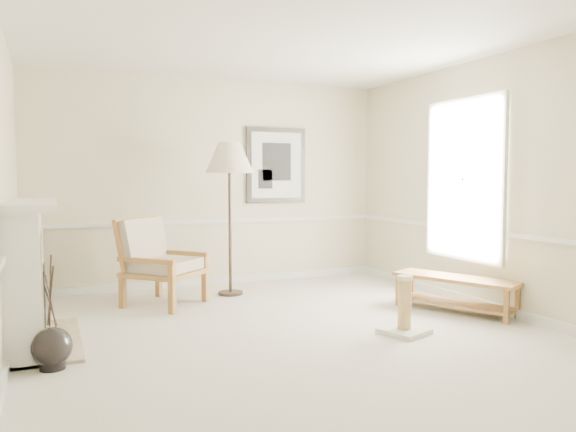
{
  "coord_description": "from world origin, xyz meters",
  "views": [
    {
      "loc": [
        -2.14,
        -4.97,
        1.53
      ],
      "look_at": [
        0.28,
        0.7,
        1.1
      ],
      "focal_mm": 35.0,
      "sensor_mm": 36.0,
      "label": 1
    }
  ],
  "objects_px": {
    "floor_vase": "(52,348)",
    "scratching_post": "(404,316)",
    "floor_lamp": "(230,162)",
    "bench": "(455,288)",
    "armchair": "(156,258)"
  },
  "relations": [
    {
      "from": "floor_vase",
      "to": "scratching_post",
      "type": "xyz_separation_m",
      "value": [
        3.17,
        -0.26,
        0.01
      ]
    },
    {
      "from": "floor_lamp",
      "to": "bench",
      "type": "relative_size",
      "value": 1.36
    },
    {
      "from": "armchair",
      "to": "floor_lamp",
      "type": "height_order",
      "value": "floor_lamp"
    },
    {
      "from": "armchair",
      "to": "floor_lamp",
      "type": "distance_m",
      "value": 1.53
    },
    {
      "from": "floor_lamp",
      "to": "scratching_post",
      "type": "relative_size",
      "value": 3.44
    },
    {
      "from": "bench",
      "to": "scratching_post",
      "type": "relative_size",
      "value": 2.53
    },
    {
      "from": "floor_lamp",
      "to": "bench",
      "type": "bearing_deg",
      "value": -42.73
    },
    {
      "from": "armchair",
      "to": "bench",
      "type": "bearing_deg",
      "value": -73.03
    },
    {
      "from": "bench",
      "to": "scratching_post",
      "type": "xyz_separation_m",
      "value": [
        -1.05,
        -0.53,
        -0.09
      ]
    },
    {
      "from": "armchair",
      "to": "floor_lamp",
      "type": "xyz_separation_m",
      "value": [
        0.98,
        0.17,
        1.16
      ]
    },
    {
      "from": "floor_vase",
      "to": "armchair",
      "type": "relative_size",
      "value": 0.81
    },
    {
      "from": "armchair",
      "to": "scratching_post",
      "type": "height_order",
      "value": "armchair"
    },
    {
      "from": "bench",
      "to": "scratching_post",
      "type": "distance_m",
      "value": 1.18
    },
    {
      "from": "bench",
      "to": "scratching_post",
      "type": "bearing_deg",
      "value": -153.52
    },
    {
      "from": "armchair",
      "to": "bench",
      "type": "height_order",
      "value": "armchair"
    }
  ]
}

